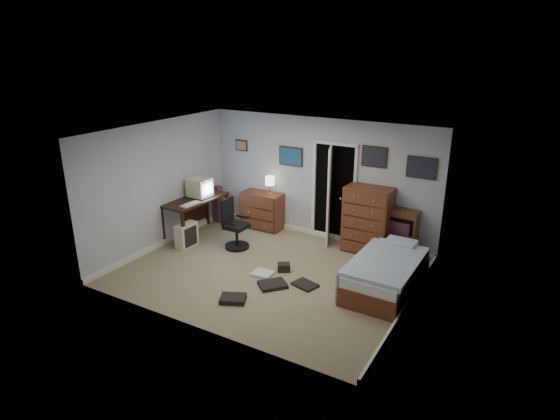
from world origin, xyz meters
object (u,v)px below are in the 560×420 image
(computer_desk, at_px, (192,207))
(office_chair, at_px, (234,229))
(low_dresser, at_px, (262,210))
(tall_dresser, at_px, (368,220))
(bed, at_px, (386,273))

(computer_desk, height_order, office_chair, office_chair)
(office_chair, xyz_separation_m, low_dresser, (-0.08, 1.18, 0.01))
(computer_desk, distance_m, office_chair, 1.16)
(tall_dresser, xyz_separation_m, bed, (0.80, -1.29, -0.36))
(tall_dresser, bearing_deg, computer_desk, -161.05)
(tall_dresser, bearing_deg, bed, -56.17)
(computer_desk, distance_m, bed, 4.30)
(computer_desk, bearing_deg, office_chair, -1.29)
(bed, bearing_deg, office_chair, 178.60)
(tall_dresser, bearing_deg, office_chair, -151.99)
(computer_desk, relative_size, office_chair, 1.46)
(office_chair, height_order, bed, office_chair)
(office_chair, distance_m, tall_dresser, 2.63)
(computer_desk, bearing_deg, low_dresser, 49.04)
(office_chair, relative_size, bed, 0.53)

